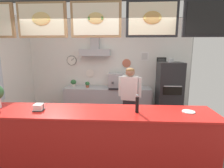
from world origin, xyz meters
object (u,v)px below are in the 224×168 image
shop_worker (130,100)px  potted_thyme (73,83)px  napkin_holder (39,107)px  espresso_machine (116,81)px  pepper_grinder (137,104)px  potted_rosemary (87,84)px  condiment_plate (189,112)px  pizza_oven (169,93)px

shop_worker → potted_thyme: bearing=-24.6°
napkin_holder → shop_worker: bearing=41.5°
shop_worker → napkin_holder: shop_worker is taller
espresso_machine → pepper_grinder: size_ratio=1.72×
potted_rosemary → potted_thyme: size_ratio=0.81×
shop_worker → espresso_machine: size_ratio=3.34×
shop_worker → potted_thyme: shop_worker is taller
pepper_grinder → condiment_plate: bearing=4.3°
potted_rosemary → potted_thyme: (-0.43, 0.06, 0.03)m
potted_thyme → napkin_holder: (0.15, -2.52, 0.08)m
pizza_oven → potted_thyme: 2.76m
potted_thyme → condiment_plate: 3.49m
pepper_grinder → condiment_plate: 0.81m
potted_thyme → pepper_grinder: (1.69, -2.52, 0.17)m
pizza_oven → shop_worker: pizza_oven is taller
shop_worker → napkin_holder: 1.99m
napkin_holder → condiment_plate: bearing=1.4°
potted_thyme → napkin_holder: size_ratio=1.34×
pizza_oven → potted_thyme: (-2.74, 0.33, 0.20)m
pizza_oven → shop_worker: 1.41m
espresso_machine → pizza_oven: bearing=-10.6°
potted_thyme → pizza_oven: bearing=-6.8°
condiment_plate → pizza_oven: bearing=83.2°
napkin_holder → potted_thyme: bearing=93.4°
shop_worker → condiment_plate: 1.53m
espresso_machine → potted_thyme: (-1.28, 0.06, -0.08)m
napkin_holder → pepper_grinder: bearing=-0.1°
condiment_plate → potted_rosemary: bearing=130.5°
espresso_machine → napkin_holder: (-1.13, -2.46, -0.00)m
pizza_oven → pepper_grinder: size_ratio=6.33×
condiment_plate → pepper_grinder: bearing=-175.7°
potted_thyme → napkin_holder: napkin_holder is taller
shop_worker → espresso_machine: shop_worker is taller
pepper_grinder → espresso_machine: bearing=99.5°
napkin_holder → espresso_machine: bearing=65.3°
shop_worker → pepper_grinder: bearing=104.3°
pizza_oven → condiment_plate: 2.16m
pizza_oven → espresso_machine: bearing=169.4°
espresso_machine → condiment_plate: espresso_machine is taller
espresso_machine → condiment_plate: bearing=-63.4°
shop_worker → potted_rosemary: 1.66m
potted_rosemary → potted_thyme: potted_thyme is taller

